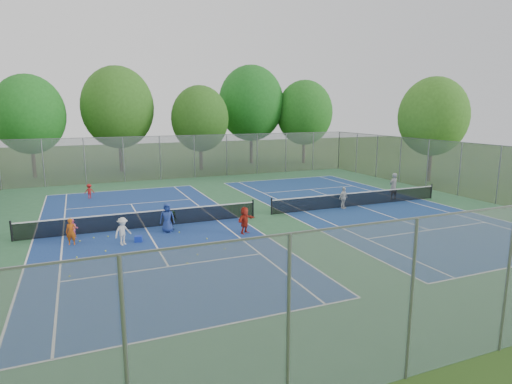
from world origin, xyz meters
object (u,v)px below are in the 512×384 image
Objects in this scene: net_left at (145,220)px; net_right at (358,199)px; ball_crate at (138,239)px; ball_hopper at (172,216)px; instructor at (393,186)px.

net_left is 1.00× the size of net_right.
net_right is at bearing 9.37° from ball_crate.
ball_hopper is at bearing 176.36° from net_right.
instructor reaches higher than ball_hopper.
ball_crate is 0.18× the size of instructor.
ball_crate is (-0.67, -2.42, -0.31)m from net_left.
net_right reaches higher than ball_hopper.
ball_crate is 0.58× the size of ball_hopper.
ball_hopper reaches higher than ball_crate.
ball_hopper is (-12.36, 0.79, -0.15)m from net_right.
net_right is 3.70m from instructor.
ball_crate is at bearing -125.73° from ball_hopper.
ball_crate is 18.55m from instructor.
net_left is 6.70× the size of instructor.
instructor reaches higher than net_right.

